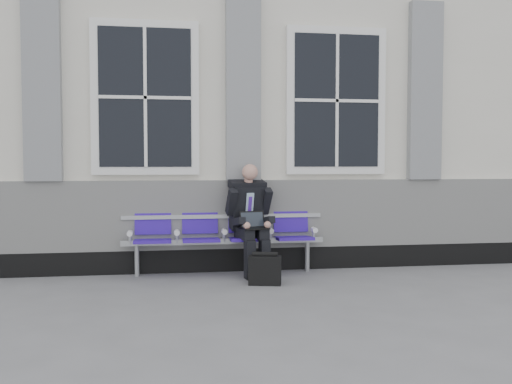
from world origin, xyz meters
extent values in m
plane|color=slate|center=(0.00, 0.00, 0.00)|extent=(70.00, 70.00, 0.00)
cube|color=silver|center=(0.00, 3.50, 2.10)|extent=(14.00, 4.00, 4.20)
cube|color=black|center=(0.00, 1.47, 0.15)|extent=(14.00, 0.10, 0.30)
cube|color=silver|center=(0.00, 1.46, 0.75)|extent=(14.00, 0.08, 0.90)
cube|color=gray|center=(-3.40, 1.44, 2.40)|extent=(0.45, 0.14, 2.40)
cube|color=gray|center=(-0.90, 1.44, 2.40)|extent=(0.45, 0.14, 2.40)
cube|color=gray|center=(1.60, 1.44, 2.40)|extent=(0.45, 0.14, 2.40)
cube|color=white|center=(-2.15, 1.46, 2.25)|extent=(1.35, 0.10, 1.95)
cube|color=black|center=(-2.15, 1.41, 2.25)|extent=(1.15, 0.02, 1.75)
cube|color=white|center=(0.35, 1.46, 2.25)|extent=(1.35, 0.10, 1.95)
cube|color=black|center=(0.35, 1.41, 2.25)|extent=(1.15, 0.02, 1.75)
cube|color=#9EA0A3|center=(-1.17, 1.30, 0.42)|extent=(2.60, 0.07, 0.07)
cube|color=#9EA0A3|center=(-1.17, 1.42, 0.73)|extent=(2.60, 0.05, 0.05)
cylinder|color=#9EA0A3|center=(-2.27, 1.30, 0.20)|extent=(0.06, 0.06, 0.39)
cylinder|color=#9EA0A3|center=(-0.07, 1.30, 0.20)|extent=(0.06, 0.06, 0.39)
cube|color=#2B0C9C|center=(-2.07, 1.22, 0.45)|extent=(0.46, 0.42, 0.07)
cube|color=#2B0C9C|center=(-2.07, 1.43, 0.71)|extent=(0.46, 0.10, 0.40)
cube|color=#2B0C9C|center=(-1.47, 1.22, 0.45)|extent=(0.46, 0.42, 0.07)
cube|color=#2B0C9C|center=(-1.47, 1.43, 0.71)|extent=(0.46, 0.10, 0.40)
cube|color=#2B0C9C|center=(-0.87, 1.22, 0.45)|extent=(0.46, 0.42, 0.07)
cube|color=#2B0C9C|center=(-0.87, 1.43, 0.71)|extent=(0.46, 0.10, 0.40)
cube|color=#2B0C9C|center=(-0.27, 1.22, 0.45)|extent=(0.46, 0.42, 0.07)
cube|color=#2B0C9C|center=(-0.27, 1.43, 0.71)|extent=(0.46, 0.10, 0.40)
cylinder|color=white|center=(-2.35, 1.25, 0.55)|extent=(0.07, 0.12, 0.07)
cylinder|color=white|center=(-1.77, 1.25, 0.55)|extent=(0.07, 0.12, 0.07)
cylinder|color=white|center=(-1.17, 1.25, 0.55)|extent=(0.07, 0.12, 0.07)
cylinder|color=white|center=(-0.57, 1.25, 0.55)|extent=(0.07, 0.12, 0.07)
cylinder|color=white|center=(0.01, 1.25, 0.55)|extent=(0.07, 0.12, 0.07)
cube|color=black|center=(-0.88, 0.85, 0.04)|extent=(0.15, 0.27, 0.09)
cube|color=black|center=(-0.69, 0.88, 0.04)|extent=(0.15, 0.27, 0.09)
cube|color=black|center=(-0.89, 0.90, 0.25)|extent=(0.14, 0.15, 0.47)
cube|color=black|center=(-0.70, 0.94, 0.25)|extent=(0.14, 0.15, 0.47)
cube|color=black|center=(-0.93, 1.11, 0.54)|extent=(0.22, 0.45, 0.14)
cube|color=black|center=(-0.74, 1.15, 0.54)|extent=(0.22, 0.45, 0.14)
cube|color=black|center=(-0.87, 1.32, 0.86)|extent=(0.46, 0.40, 0.61)
cube|color=#AFCEE6|center=(-0.85, 1.21, 0.88)|extent=(0.11, 0.11, 0.34)
cube|color=#4B24A8|center=(-0.85, 1.20, 0.86)|extent=(0.06, 0.08, 0.29)
cube|color=black|center=(-0.87, 1.29, 1.15)|extent=(0.50, 0.31, 0.14)
cylinder|color=tan|center=(-0.86, 1.24, 1.21)|extent=(0.11, 0.11, 0.10)
sphere|color=tan|center=(-0.85, 1.19, 1.31)|extent=(0.20, 0.20, 0.20)
cube|color=black|center=(-1.08, 1.18, 0.93)|extent=(0.15, 0.29, 0.36)
cube|color=black|center=(-0.63, 1.27, 0.93)|extent=(0.15, 0.29, 0.36)
cube|color=black|center=(-1.01, 1.02, 0.70)|extent=(0.14, 0.31, 0.14)
cube|color=black|center=(-0.63, 1.09, 0.70)|extent=(0.14, 0.31, 0.14)
sphere|color=tan|center=(-0.93, 0.90, 0.66)|extent=(0.09, 0.09, 0.09)
sphere|color=tan|center=(-0.66, 0.95, 0.66)|extent=(0.09, 0.09, 0.09)
cube|color=black|center=(-0.81, 1.00, 0.61)|extent=(0.35, 0.28, 0.02)
cube|color=black|center=(-0.83, 1.11, 0.72)|extent=(0.33, 0.15, 0.20)
cube|color=black|center=(-0.83, 1.10, 0.72)|extent=(0.30, 0.12, 0.17)
cube|color=black|center=(-0.76, 0.56, 0.17)|extent=(0.41, 0.25, 0.34)
cylinder|color=black|center=(-0.76, 0.56, 0.36)|extent=(0.30, 0.13, 0.06)
camera|label=1|loc=(-1.86, -5.95, 1.44)|focal=40.00mm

